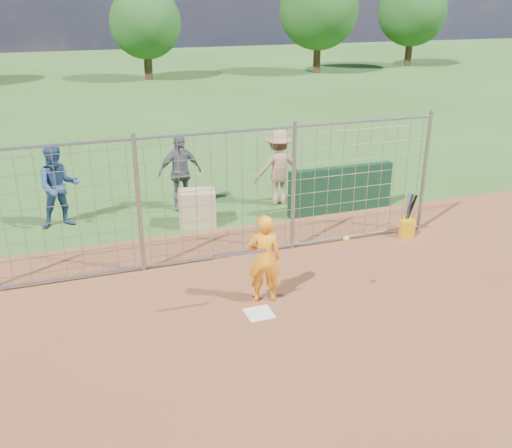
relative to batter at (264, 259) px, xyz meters
name	(u,v)px	position (x,y,z in m)	size (l,w,h in m)	color
ground	(255,308)	(-0.23, -0.20, -0.77)	(100.00, 100.00, 0.00)	#2D591E
infield_dirt	(339,429)	(-0.23, -3.20, -0.76)	(18.00, 18.00, 0.00)	brown
home_plate	(259,313)	(-0.23, -0.40, -0.76)	(0.43, 0.43, 0.02)	silver
dugout_wall	(341,189)	(3.17, 3.40, -0.22)	(2.60, 0.20, 1.10)	#11381E
batter	(264,259)	(0.00, 0.00, 0.00)	(0.56, 0.37, 1.54)	orange
bystander_a	(59,187)	(-3.06, 4.62, 0.15)	(0.90, 0.70, 1.85)	navy
bystander_b	(180,172)	(-0.33, 4.85, 0.14)	(1.07, 0.44, 1.82)	#58585D
bystander_c	(278,168)	(1.99, 4.41, 0.15)	(1.19, 0.68, 1.84)	#997353
equipment_bin	(197,208)	(-0.22, 3.69, -0.37)	(0.80, 0.55, 0.80)	tan
equipment_in_play	(266,250)	(-0.12, -0.39, 0.34)	(2.20, 0.30, 0.17)	silver
bucket_with_bats	(407,226)	(3.81, 1.56, -0.52)	(0.34, 0.39, 0.97)	orange
backstop_fence	(220,198)	(-0.23, 1.80, 0.49)	(9.08, 0.08, 2.60)	gray
tree_line	(147,15)	(2.90, 27.93, 2.94)	(44.66, 6.72, 6.48)	#3F2B19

